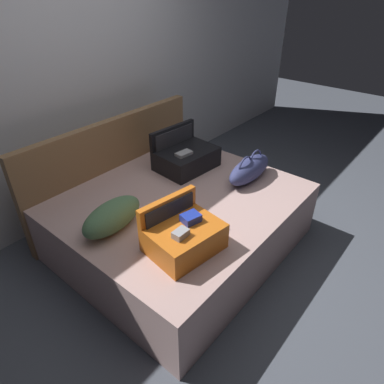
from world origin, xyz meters
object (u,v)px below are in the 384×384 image
at_px(bed, 181,221).
at_px(pillow_near_headboard, 112,216).
at_px(duffel_bag, 250,169).
at_px(hard_case_large, 186,156).
at_px(hard_case_medium, 184,235).

distance_m(bed, pillow_near_headboard, 0.73).
distance_m(bed, duffel_bag, 0.77).
height_order(hard_case_large, pillow_near_headboard, hard_case_large).
xyz_separation_m(bed, duffel_bag, (0.62, -0.28, 0.36)).
bearing_deg(bed, hard_case_large, 36.02).
height_order(duffel_bag, pillow_near_headboard, duffel_bag).
bearing_deg(hard_case_medium, pillow_near_headboard, 114.91).
xyz_separation_m(hard_case_large, pillow_near_headboard, (-1.05, -0.20, -0.01)).
height_order(hard_case_medium, pillow_near_headboard, hard_case_medium).
xyz_separation_m(hard_case_medium, duffel_bag, (1.08, 0.15, -0.01)).
bearing_deg(hard_case_large, bed, -139.50).
bearing_deg(bed, duffel_bag, -24.52).
bearing_deg(duffel_bag, bed, 155.48).
bearing_deg(bed, pillow_near_headboard, 170.52).
bearing_deg(duffel_bag, hard_case_large, 108.15).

